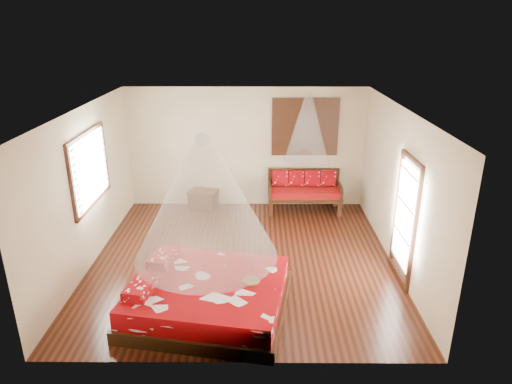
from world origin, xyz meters
TOP-DOWN VIEW (x-y plane):
  - room at (0.00, 0.00)m, footprint 5.54×5.54m
  - bed at (-0.48, -1.60)m, footprint 2.61×2.43m
  - daybed at (1.35, 2.38)m, footprint 1.67×0.74m
  - storage_chest at (-1.01, 2.45)m, footprint 0.76×0.64m
  - shutter_panel at (1.35, 2.72)m, footprint 1.52×0.06m
  - window_left at (-2.71, 0.20)m, footprint 0.10×1.74m
  - glazed_door at (2.72, -0.60)m, footprint 0.08×1.02m
  - wine_tray at (0.19, -1.59)m, footprint 0.26×0.26m
  - mosquito_net_main at (-0.46, -1.60)m, footprint 2.07×2.07m
  - mosquito_net_daybed at (1.35, 2.25)m, footprint 0.98×0.98m

SIDE VIEW (x-z plane):
  - storage_chest at x=-1.01m, z-range 0.00..0.45m
  - bed at x=-0.48m, z-range -0.07..0.58m
  - daybed at x=1.35m, z-range 0.05..0.99m
  - wine_tray at x=0.19m, z-range 0.45..0.66m
  - glazed_door at x=2.72m, z-range -0.01..2.15m
  - room at x=0.00m, z-range -0.02..2.82m
  - window_left at x=-2.71m, z-range 1.03..2.37m
  - mosquito_net_main at x=-0.46m, z-range 0.95..2.75m
  - shutter_panel at x=1.35m, z-range 1.24..2.56m
  - mosquito_net_daybed at x=1.35m, z-range 1.25..2.75m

